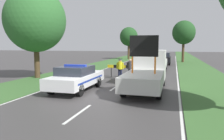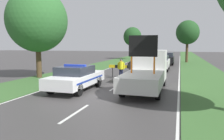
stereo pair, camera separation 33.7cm
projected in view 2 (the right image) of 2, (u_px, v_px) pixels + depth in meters
ground_plane at (101, 96)px, 11.38m from camera, size 160.00×160.00×0.00m
lane_markings at (144, 68)px, 25.05m from camera, size 7.84×60.07×0.01m
grass_verge_left at (110, 63)px, 32.12m from camera, size 4.05×120.00×0.03m
grass_verge_right at (197, 65)px, 28.58m from camera, size 4.05×120.00×0.03m
police_car at (76, 77)px, 12.95m from camera, size 1.92×4.69×1.55m
work_truck at (147, 71)px, 13.15m from camera, size 2.04×5.91×3.18m
road_barrier at (127, 67)px, 17.91m from camera, size 3.08×0.08×1.02m
police_officer at (121, 67)px, 17.05m from camera, size 0.56×0.36×1.57m
pedestrian_civilian at (131, 67)px, 17.32m from camera, size 0.57×0.36×1.57m
traffic_cone_near_police at (149, 73)px, 18.47m from camera, size 0.43×0.43×0.59m
traffic_cone_centre_front at (124, 83)px, 13.62m from camera, size 0.41×0.41×0.56m
queued_car_van_white at (161, 63)px, 22.96m from camera, size 1.70×4.39×1.55m
queued_car_sedan_black at (167, 58)px, 29.92m from camera, size 1.86×4.50×1.64m
roadside_tree_near_left at (37, 21)px, 17.36m from camera, size 4.78×4.78×7.12m
roadside_tree_near_right at (132, 37)px, 40.45m from camera, size 3.32×3.32×5.96m
roadside_tree_mid_left at (188, 33)px, 32.98m from camera, size 3.43×3.43×6.37m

